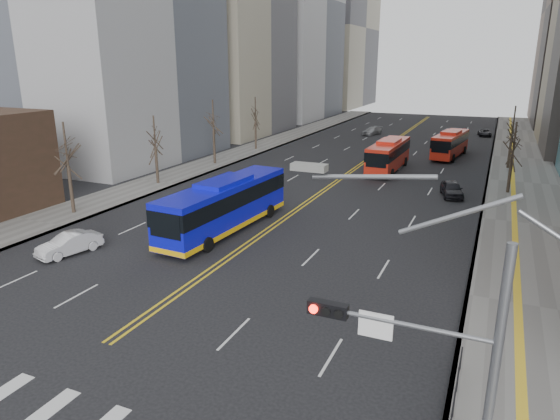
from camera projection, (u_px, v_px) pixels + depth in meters
name	position (u px, v px, depth m)	size (l,w,h in m)	color
ground	(5.00, 415.00, 17.36)	(220.00, 220.00, 0.00)	black
sidewalk_right	(524.00, 183.00, 50.07)	(7.00, 130.00, 0.15)	slate
sidewalk_left	(228.00, 158.00, 63.15)	(5.00, 130.00, 0.15)	slate
crosswalk	(5.00, 415.00, 17.35)	(26.70, 4.00, 0.01)	silver
centerline	(375.00, 154.00, 65.59)	(0.55, 100.00, 0.01)	gold
signal_mast	(433.00, 353.00, 12.41)	(5.37, 0.37, 9.39)	gray
pedestrian_railing	(454.00, 400.00, 16.88)	(0.06, 6.06, 1.02)	black
street_trees	(257.00, 135.00, 49.02)	(35.20, 47.20, 7.60)	#32281F
blue_bus	(225.00, 204.00, 35.81)	(3.63, 13.31, 3.80)	#0D10CF
red_bus_near	(389.00, 153.00, 55.47)	(2.96, 11.03, 3.49)	red
red_bus_far	(450.00, 142.00, 63.45)	(3.72, 10.73, 3.35)	red
car_white	(69.00, 244.00, 31.71)	(1.42, 4.08, 1.35)	silver
car_dark_mid	(452.00, 189.00, 45.15)	(1.68, 4.17, 1.42)	black
car_silver	(372.00, 131.00, 83.11)	(1.78, 4.37, 1.27)	#97989C
car_dark_far	(485.00, 133.00, 81.53)	(1.84, 3.98, 1.11)	black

